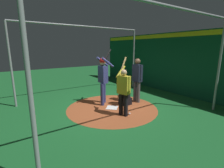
% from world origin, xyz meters
% --- Properties ---
extents(ground_plane, '(27.83, 27.83, 0.00)m').
position_xyz_m(ground_plane, '(0.00, 0.00, 0.00)').
color(ground_plane, '#195B28').
extents(dirt_circle, '(3.46, 3.46, 0.01)m').
position_xyz_m(dirt_circle, '(0.00, 0.00, 0.00)').
color(dirt_circle, '#9E4C28').
rests_on(dirt_circle, ground).
extents(home_plate, '(0.59, 0.59, 0.01)m').
position_xyz_m(home_plate, '(0.00, 0.00, 0.01)').
color(home_plate, white).
rests_on(home_plate, dirt_circle).
extents(batter, '(0.68, 0.49, 2.22)m').
position_xyz_m(batter, '(0.01, -0.62, 1.17)').
color(batter, navy).
rests_on(batter, ground).
extents(catcher, '(0.58, 0.40, 0.95)m').
position_xyz_m(catcher, '(-0.64, -0.04, 0.37)').
color(catcher, black).
rests_on(catcher, ground).
extents(umpire, '(0.23, 0.49, 1.85)m').
position_xyz_m(umpire, '(-1.30, -0.04, 1.05)').
color(umpire, '#4C4C51').
rests_on(umpire, ground).
extents(visitor, '(0.54, 0.57, 1.97)m').
position_xyz_m(visitor, '(0.06, 0.79, 0.92)').
color(visitor, black).
rests_on(visitor, ground).
extents(back_wall, '(0.23, 11.83, 3.03)m').
position_xyz_m(back_wall, '(-3.91, 0.00, 1.53)').
color(back_wall, '#0F472D').
rests_on(back_wall, ground).
extents(cage_frame, '(6.20, 4.65, 3.27)m').
position_xyz_m(cage_frame, '(0.00, 0.00, 2.30)').
color(cage_frame, gray).
rests_on(cage_frame, ground).
extents(baseball_0, '(0.07, 0.07, 0.07)m').
position_xyz_m(baseball_0, '(-0.13, 0.89, 0.04)').
color(baseball_0, white).
rests_on(baseball_0, dirt_circle).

